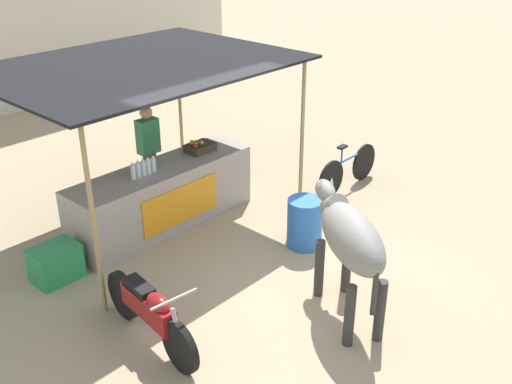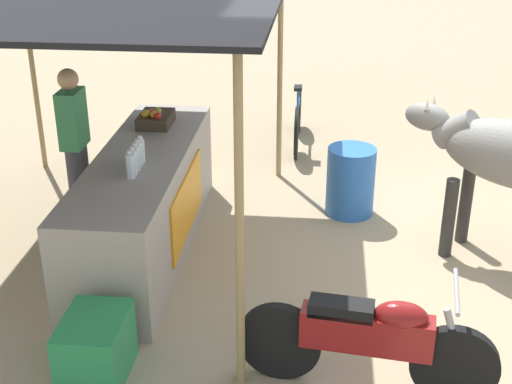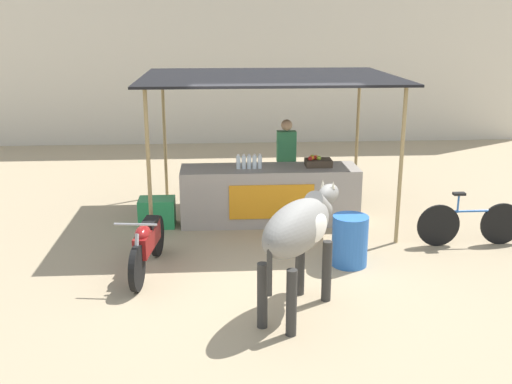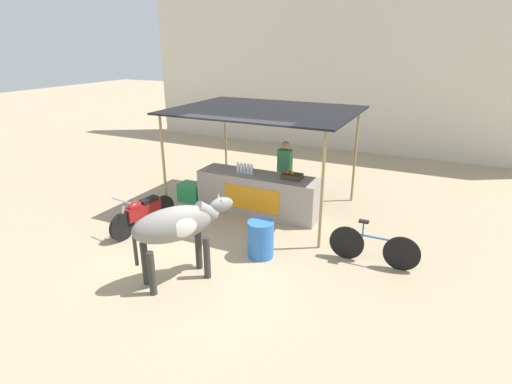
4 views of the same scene
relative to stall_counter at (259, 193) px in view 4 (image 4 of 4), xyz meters
The scene contains 12 objects.
ground_plane 2.25m from the stall_counter, 90.00° to the right, with size 60.00×60.00×0.00m, color tan.
building_wall_far 7.52m from the stall_counter, 90.00° to the left, with size 16.00×0.50×6.01m, color beige.
stall_counter is the anchor object (origin of this frame).
stall_awning 1.91m from the stall_counter, 90.00° to the left, with size 4.20×3.20×2.47m.
water_bottle_row 0.69m from the stall_counter, behind, with size 0.43×0.07×0.25m.
fruit_crate 0.99m from the stall_counter, ahead, with size 0.44×0.32×0.18m.
vendor_behind_counter 0.92m from the stall_counter, 64.00° to the left, with size 0.34×0.22×1.65m.
cooler_box 1.93m from the stall_counter, behind, with size 0.60×0.44×0.48m, color #268C4C.
water_barrel 2.18m from the stall_counter, 63.71° to the right, with size 0.50×0.50×0.73m, color blue.
cow 3.35m from the stall_counter, 89.00° to the right, with size 1.31×1.72×1.44m.
motorcycle_parked 2.75m from the stall_counter, 132.69° to the right, with size 0.55×1.80×0.90m.
bicycle_leaning 3.25m from the stall_counter, 23.77° to the right, with size 1.66×0.10×0.85m.
Camera 4 is at (3.85, -5.99, 3.91)m, focal length 28.00 mm.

